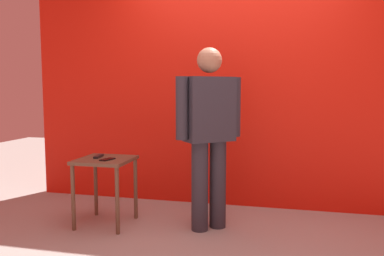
{
  "coord_description": "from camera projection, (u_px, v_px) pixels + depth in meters",
  "views": [
    {
      "loc": [
        0.48,
        -2.69,
        1.25
      ],
      "look_at": [
        -0.29,
        0.55,
        0.91
      ],
      "focal_mm": 35.65,
      "sensor_mm": 36.0,
      "label": 1
    }
  ],
  "objects": [
    {
      "name": "back_wall_red",
      "position": [
        237.0,
        76.0,
        4.04
      ],
      "size": [
        4.6,
        0.12,
        2.79
      ],
      "primitive_type": "cube",
      "color": "red",
      "rests_on": "ground_plane"
    },
    {
      "name": "standing_person",
      "position": [
        209.0,
        129.0,
        3.35
      ],
      "size": [
        0.56,
        0.48,
        1.61
      ],
      "color": "#2D2D38",
      "rests_on": "ground_plane"
    },
    {
      "name": "side_table",
      "position": [
        105.0,
        170.0,
        3.5
      ],
      "size": [
        0.48,
        0.48,
        0.62
      ],
      "color": "brown",
      "rests_on": "ground_plane"
    },
    {
      "name": "cell_phone",
      "position": [
        107.0,
        159.0,
        3.42
      ],
      "size": [
        0.11,
        0.16,
        0.01
      ],
      "primitive_type": "cube",
      "rotation": [
        0.0,
        0.0,
        -0.27
      ],
      "color": "black",
      "rests_on": "side_table"
    },
    {
      "name": "tv_remote",
      "position": [
        99.0,
        156.0,
        3.54
      ],
      "size": [
        0.07,
        0.17,
        0.02
      ],
      "primitive_type": "cube",
      "rotation": [
        0.0,
        0.0,
        0.13
      ],
      "color": "black",
      "rests_on": "side_table"
    }
  ]
}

